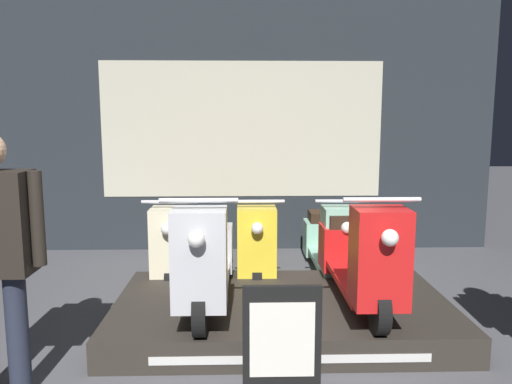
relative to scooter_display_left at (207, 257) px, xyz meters
name	(u,v)px	position (x,y,z in m)	size (l,w,h in m)	color
shop_wall_back	(242,126)	(0.28, 2.55, 1.00)	(6.42, 0.09, 3.20)	#23282D
display_platform	(282,313)	(0.61, 0.04, -0.49)	(2.70, 1.56, 0.23)	#2D2823
scooter_display_left	(207,257)	(0.00, 0.00, 0.00)	(0.52, 1.76, 0.94)	black
scooter_display_right	(358,256)	(1.21, 0.00, 0.00)	(0.52, 1.76, 0.94)	black
scooter_backrow_0	(179,244)	(-0.39, 1.33, -0.23)	(0.52, 1.76, 0.94)	black
scooter_backrow_1	(255,243)	(0.42, 1.33, -0.23)	(0.52, 1.76, 0.94)	black
scooter_backrow_2	(330,243)	(1.22, 1.33, -0.23)	(0.52, 1.76, 0.94)	black
price_sign_board	(282,347)	(0.51, -1.12, -0.22)	(0.46, 0.04, 0.75)	black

